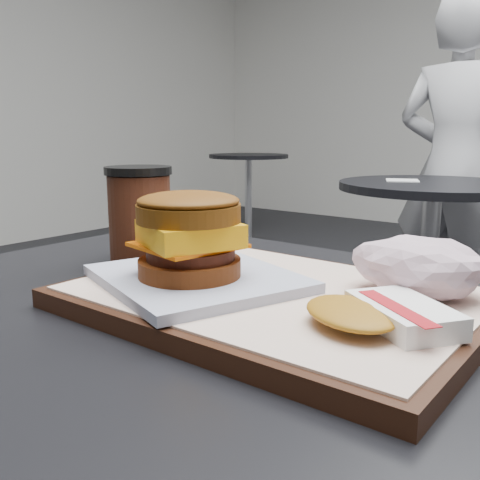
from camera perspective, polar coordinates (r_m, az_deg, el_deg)
name	(u,v)px	position (r m, az deg, el deg)	size (l,w,h in m)	color
customer_table	(226,480)	(0.61, -1.54, -24.18)	(0.80, 0.60, 0.77)	#A5A5AA
serving_tray	(275,299)	(0.52, 3.73, -6.35)	(0.38, 0.28, 0.02)	black
breakfast_sandwich	(192,246)	(0.52, -5.19, -0.62)	(0.24, 0.22, 0.09)	silver
hash_brown	(380,314)	(0.43, 14.66, -7.60)	(0.14, 0.13, 0.02)	white
crumpled_wrapper	(418,266)	(0.52, 18.48, -2.62)	(0.12, 0.10, 0.05)	silver
coffee_cup	(140,215)	(0.70, -10.65, 2.60)	(0.08, 0.08, 0.12)	#3A190E
neighbor_table	(430,235)	(2.17, 19.61, 0.55)	(0.70, 0.70, 0.75)	black
napkin	(402,180)	(2.17, 16.93, 6.10)	(0.12, 0.12, 0.00)	silver
patron	(455,169)	(2.64, 21.96, 7.04)	(0.56, 0.37, 1.54)	silver
bg_table_mid	(249,177)	(4.51, 0.92, 6.75)	(0.66, 0.66, 0.75)	black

